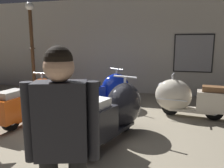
# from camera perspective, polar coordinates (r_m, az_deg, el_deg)

# --- Properties ---
(ground_plane) EXTENTS (60.00, 60.00, 0.00)m
(ground_plane) POSITION_cam_1_polar(r_m,az_deg,el_deg) (4.56, -7.13, -12.38)
(ground_plane) COLOR gray
(showroom_back_wall) EXTENTS (18.00, 0.24, 3.32)m
(showroom_back_wall) POSITION_cam_1_polar(r_m,az_deg,el_deg) (8.04, 3.98, 9.69)
(showroom_back_wall) COLOR #ADA89E
(showroom_back_wall) RESTS_ON ground
(scooter_0) EXTENTS (0.68, 1.79, 1.07)m
(scooter_0) POSITION_cam_1_polar(r_m,az_deg,el_deg) (5.41, -19.50, -3.77)
(scooter_0) COLOR black
(scooter_0) RESTS_ON ground
(scooter_1) EXTENTS (1.33, 1.78, 1.08)m
(scooter_1) POSITION_cam_1_polar(r_m,az_deg,el_deg) (5.92, -1.05, -1.91)
(scooter_1) COLOR black
(scooter_1) RESTS_ON ground
(scooter_2) EXTENTS (1.03, 1.93, 1.14)m
(scooter_2) POSITION_cam_1_polar(r_m,az_deg,el_deg) (4.18, 1.06, -6.87)
(scooter_2) COLOR black
(scooter_2) RESTS_ON ground
(scooter_3) EXTENTS (1.73, 0.66, 1.03)m
(scooter_3) POSITION_cam_1_polar(r_m,az_deg,el_deg) (5.62, 18.20, -3.35)
(scooter_3) COLOR black
(scooter_3) RESTS_ON ground
(lamppost) EXTENTS (0.28, 0.28, 3.00)m
(lamppost) POSITION_cam_1_polar(r_m,az_deg,el_deg) (7.53, -19.79, 7.90)
(lamppost) COLOR #472D19
(lamppost) RESTS_ON ground
(visitor_0) EXTENTS (0.57, 0.37, 1.75)m
(visitor_0) POSITION_cam_1_polar(r_m,az_deg,el_deg) (1.85, -12.71, -13.80)
(visitor_0) COLOR black
(visitor_0) RESTS_ON ground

